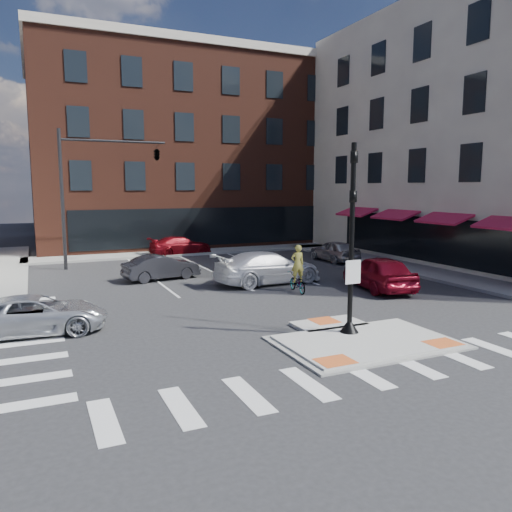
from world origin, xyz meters
name	(u,v)px	position (x,y,z in m)	size (l,w,h in m)	color
ground	(356,339)	(0.00, 0.00, 0.00)	(120.00, 120.00, 0.00)	#28282B
refuge_island	(361,340)	(0.00, -0.26, 0.05)	(5.40, 4.65, 0.13)	gray
sidewalk_e	(409,268)	(10.80, 10.00, 0.07)	(3.00, 24.00, 0.15)	gray
sidewalk_n	(214,251)	(3.00, 22.00, 0.07)	(26.00, 3.00, 0.15)	gray
building_n	(176,153)	(3.00, 31.99, 7.80)	(24.40, 18.40, 15.50)	#512519
building_far_left	(77,185)	(-4.00, 52.00, 5.00)	(10.00, 12.00, 10.00)	slate
building_far_right	(177,177)	(9.00, 54.00, 6.00)	(12.00, 12.00, 12.00)	brown
signal_pole	(351,263)	(0.00, 0.40, 2.36)	(0.60, 0.60, 5.98)	black
mast_arm_signal	(133,162)	(-3.47, 18.00, 6.21)	(6.10, 2.24, 8.00)	black
silver_suv	(35,315)	(-9.21, 4.80, 0.63)	(2.09, 4.53, 1.26)	silver
red_sedan	(379,272)	(5.50, 6.00, 0.80)	(1.88, 4.68, 1.60)	maroon
white_pickup	(268,268)	(1.38, 9.38, 0.80)	(2.23, 5.48, 1.59)	white
bg_car_dark	(161,267)	(-3.19, 12.58, 0.64)	(1.36, 3.89, 1.28)	#27282D
bg_car_silver	(335,251)	(8.49, 14.34, 0.68)	(1.61, 4.01, 1.37)	#AEB1B6
bg_car_red	(181,246)	(0.34, 21.50, 0.64)	(1.80, 4.44, 1.29)	maroon
cyclist	(297,276)	(1.73, 7.00, 0.73)	(0.79, 1.76, 2.16)	#3F3F44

